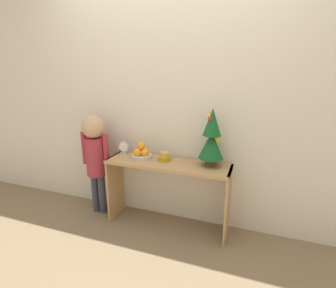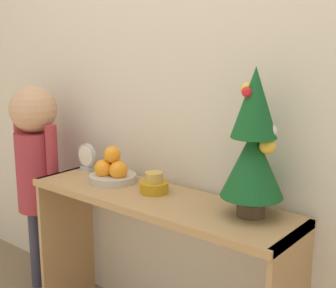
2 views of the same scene
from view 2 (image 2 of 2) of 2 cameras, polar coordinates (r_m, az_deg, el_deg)
The scene contains 7 objects.
back_wall at distance 1.97m, azimuth 2.76°, elevation 10.97°, with size 7.00×0.05×2.50m, color beige.
console_table at distance 1.95m, azimuth -1.35°, elevation -10.61°, with size 1.19×0.35×0.69m.
mini_tree at distance 1.65m, azimuth 10.37°, elevation 0.05°, with size 0.22×0.22×0.53m.
fruit_bowl at distance 2.10m, azimuth -6.82°, elevation -3.23°, with size 0.21×0.21×0.16m.
singing_bowl at distance 1.94m, azimuth -1.71°, elevation -4.97°, with size 0.12×0.12×0.09m.
desk_clock at distance 2.28m, azimuth -9.85°, elevation -1.65°, with size 0.11×0.04×0.13m.
child_figure at distance 2.46m, azimuth -15.77°, elevation -1.82°, with size 0.32×0.23×1.09m.
Camera 2 is at (1.17, -1.19, 1.30)m, focal length 50.00 mm.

